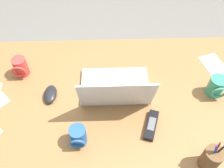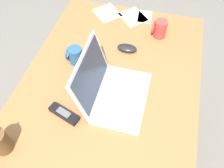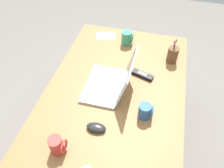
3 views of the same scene
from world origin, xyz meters
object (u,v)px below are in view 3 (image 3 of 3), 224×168
Objects in this scene: computer_mouse at (96,128)px; cordless_phone at (142,75)px; coffee_mug_white at (57,145)px; coffee_mug_tall at (145,111)px; pen_holder at (173,55)px; coffee_mug_spare at (127,38)px; laptop at (111,82)px.

computer_mouse is 0.52m from cordless_phone.
coffee_mug_white reaches higher than computer_mouse.
coffee_mug_white reaches higher than coffee_mug_tall.
pen_holder is at bearing 148.65° from coffee_mug_white.
coffee_mug_spare is at bearing -160.00° from coffee_mug_tall.
laptop is 0.33m from computer_mouse.
coffee_mug_white is 1.00m from pen_holder.
pen_holder is (0.13, 0.36, 0.01)m from coffee_mug_spare.
computer_mouse is 0.82m from coffee_mug_spare.
coffee_mug_tall is 0.71m from coffee_mug_spare.
coffee_mug_white is 0.73m from cordless_phone.
pen_holder is at bearing 70.40° from coffee_mug_spare.
pen_holder reaches higher than coffee_mug_tall.
coffee_mug_spare is at bearing -109.60° from pen_holder.
laptop is at bearing -124.57° from coffee_mug_tall.
coffee_mug_spare is at bearing 179.41° from laptop.
computer_mouse is 0.71× the size of cordless_phone.
coffee_mug_spare reaches higher than cordless_phone.
computer_mouse is at bearing -0.37° from laptop.
computer_mouse is at bearing -0.51° from coffee_mug_spare.
computer_mouse is 0.23m from coffee_mug_white.
laptop reaches higher than coffee_mug_tall.
coffee_mug_tall is at bearing 128.59° from coffee_mug_white.
pen_holder is (-0.21, 0.18, 0.05)m from cordless_phone.
laptop is 3.28× the size of coffee_mug_white.
laptop is 3.23× the size of coffee_mug_spare.
coffee_mug_spare reaches higher than coffee_mug_white.
pen_holder reaches higher than cordless_phone.
coffee_mug_white is 0.99× the size of coffee_mug_spare.
coffee_mug_tall is 0.61× the size of cordless_phone.
coffee_mug_white is at bearing -9.25° from coffee_mug_spare.
cordless_phone is (0.34, 0.18, -0.04)m from coffee_mug_spare.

